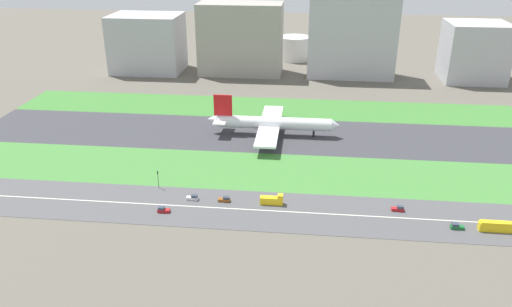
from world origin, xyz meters
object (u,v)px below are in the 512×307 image
Objects in this scene: hangar_building at (241,39)px; cargo_warehouse at (474,52)px; car_4 at (163,210)px; bus_0 at (497,226)px; car_5 at (457,226)px; car_3 at (193,198)px; car_1 at (398,209)px; terminal_building at (147,43)px; fuel_tank_centre at (340,50)px; fuel_tank_west at (295,48)px; airliner at (270,123)px; car_0 at (225,199)px; office_tower at (352,37)px; traffic_light at (158,178)px; truck_0 at (272,200)px.

hangar_building is 1.48× the size of cargo_warehouse.
bus_0 is (114.66, 0.00, 0.90)m from car_4.
car_5 is 93.76m from car_3.
car_5 and car_4 have the same top height.
car_1 is 0.09× the size of terminal_building.
fuel_tank_centre reaches higher than car_3.
car_5 is at bearing -74.97° from fuel_tank_west.
airliner is 14.77× the size of car_0.
cargo_warehouse reaches higher than airliner.
airliner reaches higher than car_5.
bus_0 is 197.15m from office_tower.
airliner reaches higher than traffic_light.
traffic_light is 175.37m from hangar_building.
traffic_light is 0.12× the size of office_tower.
office_tower is 2.41× the size of fuel_tank_west.
fuel_tank_west is (-76.46, 237.00, 7.06)m from bus_0.
fuel_tank_centre is at bearing 75.53° from airliner.
car_3 is 0.09× the size of terminal_building.
truck_0 is 0.35× the size of fuel_tank_west.
car_5 is 217.53m from hangar_building.
car_0 is 1.00× the size of car_3.
car_1 is (83.99, 10.00, 0.00)m from car_4.
fuel_tank_west reaches higher than fuel_tank_centre.
car_5 is at bearing -180.00° from car_4.
car_3 is at bearing -110.72° from office_tower.
car_3 is 236.12m from fuel_tank_centre.
fuel_tank_west is (29.60, 227.00, 7.95)m from car_3.
hangar_building is (-112.43, 192.00, 22.28)m from bus_0.
hangar_building is at bearing -128.64° from fuel_tank_west.
office_tower reaches higher than car_0.
car_0 is 81.78m from car_5.
airliner is at bearing -104.47° from fuel_tank_centre.
traffic_light is 0.13× the size of hangar_building.
airliner is 84.54m from car_4.
bus_0 is at bearing -6.07° from car_0.
cargo_warehouse reaches higher than car_4.
fuel_tank_centre is at bearing 0.00° from fuel_tank_west.
hangar_building is at bearing -62.58° from car_5.
fuel_tank_centre reaches higher than car_0.
car_0 is 0.61× the size of traffic_light.
airliner is 159.14m from fuel_tank_west.
car_4 is 1.00× the size of car_1.
airliner is 1.35× the size of terminal_building.
airliner is 5.60× the size of bus_0.
airliner is 14.77× the size of car_5.
hangar_building reaches higher than fuel_tank_west.
bus_0 is 106.53m from car_3.
hangar_building reaches higher than terminal_building.
car_0 is 0.38× the size of bus_0.
cargo_warehouse is 1.83× the size of fuel_tank_centre.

